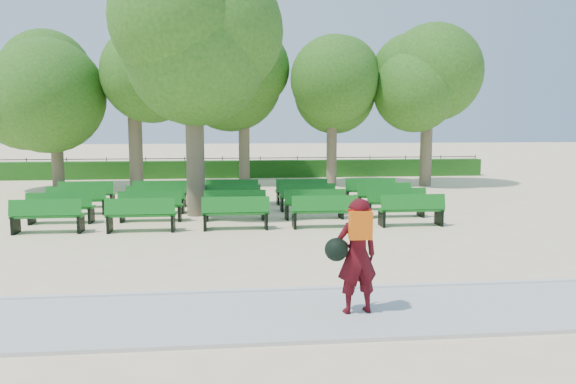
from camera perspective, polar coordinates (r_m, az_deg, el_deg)
The scene contains 9 objects.
ground at distance 15.84m, azimuth -3.48°, elevation -3.54°, with size 120.00×120.00×0.00m, color beige.
paving at distance 8.69m, azimuth -1.22°, elevation -12.43°, with size 30.00×2.20×0.06m, color #B8B9B4.
curb at distance 9.77m, azimuth -1.80°, elevation -10.06°, with size 30.00×0.12×0.10m, color silver.
hedge at distance 29.67m, azimuth -4.72°, elevation 2.34°, with size 26.00×0.70×0.90m, color #1C5215.
fence at distance 30.11m, azimuth -4.73°, elevation 1.55°, with size 26.00×0.10×1.02m, color black, non-canonical shape.
tree_line at distance 25.73m, azimuth -4.49°, elevation 0.59°, with size 21.80×6.80×7.04m, color #2F631A, non-canonical shape.
bench_array at distance 17.70m, azimuth -5.57°, elevation -2.11°, with size 1.84×0.58×1.16m.
tree_among at distance 17.81m, azimuth -9.60°, elevation 13.22°, with size 5.11×5.11×7.18m.
person at distance 8.52m, azimuth 6.87°, elevation -6.28°, with size 0.85×0.54×1.76m.
Camera 1 is at (-0.68, -15.55, 2.95)m, focal length 35.00 mm.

